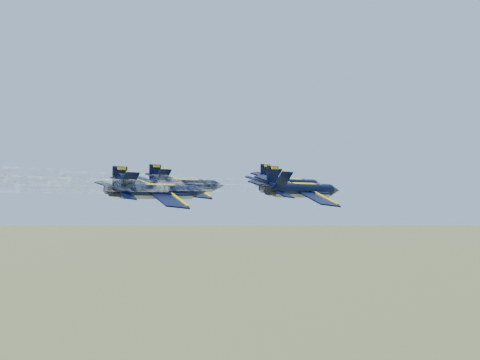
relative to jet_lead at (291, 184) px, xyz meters
The scene contains 4 objects.
jet_lead is the anchor object (origin of this frame).
jet_left 17.69m from the jet_lead, 138.74° to the right, with size 13.32×18.14×5.12m.
jet_right 18.96m from the jet_lead, 58.05° to the right, with size 13.32×18.14×5.12m.
jet_slot 29.52m from the jet_lead, 100.17° to the right, with size 13.32×18.14×5.12m.
Camera 1 is at (52.60, -84.90, 104.13)m, focal length 50.00 mm.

